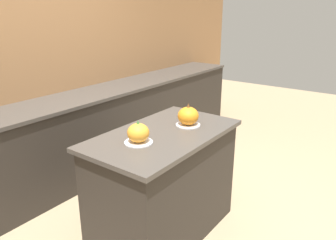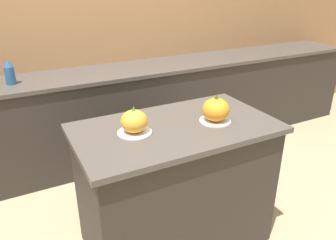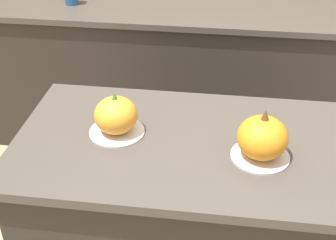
{
  "view_description": "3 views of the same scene",
  "coord_description": "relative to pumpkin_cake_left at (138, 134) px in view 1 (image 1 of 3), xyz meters",
  "views": [
    {
      "loc": [
        -1.87,
        -1.43,
        1.8
      ],
      "look_at": [
        0.01,
        -0.04,
        1.01
      ],
      "focal_mm": 35.0,
      "sensor_mm": 36.0,
      "label": 1
    },
    {
      "loc": [
        -0.89,
        -1.61,
        1.75
      ],
      "look_at": [
        -0.03,
        0.05,
        0.93
      ],
      "focal_mm": 35.0,
      "sensor_mm": 36.0,
      "label": 2
    },
    {
      "loc": [
        0.11,
        -1.36,
        1.87
      ],
      "look_at": [
        -0.08,
        0.04,
        0.96
      ],
      "focal_mm": 50.0,
      "sensor_mm": 36.0,
      "label": 3
    }
  ],
  "objects": [
    {
      "name": "pumpkin_cake_right",
      "position": [
        0.52,
        -0.08,
        0.01
      ],
      "size": [
        0.2,
        0.2,
        0.19
      ],
      "color": "silver",
      "rests_on": "kitchen_island"
    },
    {
      "name": "pumpkin_cake_left",
      "position": [
        0.0,
        0.0,
        0.0
      ],
      "size": [
        0.2,
        0.2,
        0.17
      ],
      "color": "silver",
      "rests_on": "kitchen_island"
    },
    {
      "name": "ground_plane",
      "position": [
        0.27,
        -0.02,
        -0.97
      ],
      "size": [
        12.0,
        12.0,
        0.0
      ],
      "primitive_type": "plane",
      "color": "tan"
    },
    {
      "name": "back_counter",
      "position": [
        0.27,
        1.31,
        -0.51
      ],
      "size": [
        6.0,
        0.6,
        0.93
      ],
      "color": "#2D2823",
      "rests_on": "ground_plane"
    },
    {
      "name": "kitchen_island",
      "position": [
        0.27,
        -0.02,
        -0.52
      ],
      "size": [
        1.26,
        0.71,
        0.9
      ],
      "color": "#2D2823",
      "rests_on": "ground_plane"
    },
    {
      "name": "wall_back",
      "position": [
        0.27,
        1.64,
        0.28
      ],
      "size": [
        8.0,
        0.06,
        2.5
      ],
      "color": "#9E7047",
      "rests_on": "ground_plane"
    }
  ]
}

